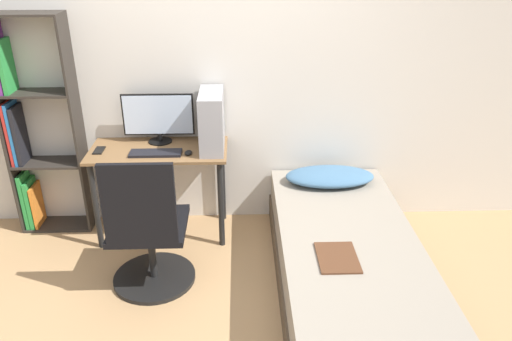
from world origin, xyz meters
name	(u,v)px	position (x,y,z in m)	size (l,w,h in m)	color
ground_plane	(196,329)	(0.00, 0.00, 0.00)	(14.00, 14.00, 0.00)	tan
wall_back	(201,71)	(0.00, 1.39, 1.25)	(8.00, 0.05, 2.50)	silver
desk	(160,165)	(-0.33, 1.12, 0.60)	(1.03, 0.50, 0.73)	brown
bookshelf	(31,131)	(-1.30, 1.25, 0.83)	(0.55, 0.24, 1.70)	#2D2823
office_chair	(149,239)	(-0.32, 0.43, 0.37)	(0.57, 0.57, 0.99)	black
bed	(346,261)	(0.98, 0.37, 0.21)	(0.91, 2.00, 0.43)	#4C3D2D
pillow	(330,176)	(0.98, 1.11, 0.48)	(0.69, 0.36, 0.11)	teal
magazine	(337,257)	(0.86, 0.10, 0.43)	(0.24, 0.32, 0.01)	#56331E
monitor	(158,117)	(-0.33, 1.27, 0.93)	(0.54, 0.18, 0.38)	black
keyboard	(156,153)	(-0.33, 1.02, 0.74)	(0.38, 0.13, 0.02)	black
pc_tower	(212,121)	(0.08, 1.13, 0.94)	(0.17, 0.43, 0.43)	#99999E
mouse	(188,153)	(-0.09, 1.02, 0.74)	(0.06, 0.09, 0.02)	black
phone	(99,150)	(-0.76, 1.10, 0.73)	(0.07, 0.14, 0.01)	black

